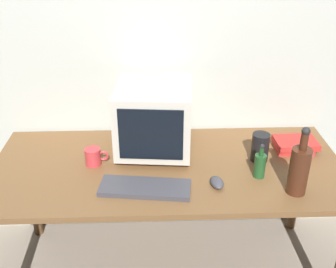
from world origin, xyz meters
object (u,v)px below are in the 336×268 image
Objects in this scene: metal_canister at (260,147)px; bottle_short at (260,165)px; crt_monitor at (154,119)px; computer_mouse at (217,182)px; bottle_tall at (299,169)px; book_stack at (294,144)px; mug at (94,157)px; keyboard at (145,188)px.

bottle_short is at bearing -103.46° from metal_canister.
metal_canister is at bearing -11.70° from crt_monitor.
computer_mouse is 0.38m from bottle_tall.
bottle_tall is 0.20m from bottle_short.
bottle_short is at bearing -27.61° from crt_monitor.
book_stack is at bearing 26.05° from computer_mouse.
computer_mouse is at bearing 170.10° from bottle_tall.
mug is (-1.07, -0.11, 0.01)m from book_stack.
keyboard is at bearing 175.21° from computer_mouse.
bottle_short is 0.83m from mug.
bottle_short reaches higher than metal_canister.
mug reaches higher than computer_mouse.
mug is at bearing 164.08° from bottle_tall.
crt_monitor is 2.33× the size of bottle_short.
computer_mouse is 0.83× the size of mug.
metal_canister reaches higher than keyboard.
computer_mouse is at bearing -138.46° from metal_canister.
keyboard is 0.34m from computer_mouse.
bottle_short reaches higher than book_stack.
mug is (-0.31, -0.12, -0.15)m from crt_monitor.
crt_monitor is 0.76m from bottle_tall.
computer_mouse is 0.44× the size of book_stack.
bottle_tall reaches higher than keyboard.
computer_mouse is at bearing -145.43° from book_stack.
book_stack is at bearing 24.69° from metal_canister.
bottle_tall is 1.00m from mug.
mug is at bearing 170.29° from bottle_short.
computer_mouse is at bearing -161.77° from bottle_short.
mug is at bearing -179.17° from metal_canister.
crt_monitor is at bearing 168.30° from metal_canister.
bottle_tall is 0.31m from metal_canister.
computer_mouse is at bearing 11.11° from keyboard.
bottle_tall reaches higher than computer_mouse.
crt_monitor is 0.56m from metal_canister.
keyboard is 0.70m from bottle_tall.
computer_mouse is 0.23m from bottle_short.
bottle_short is at bearing -9.71° from mug.
mug is 0.85m from metal_canister.
metal_canister is at bearing -155.31° from book_stack.
mug is at bearing -158.19° from crt_monitor.
keyboard is 3.50× the size of mug.
bottle_tall is 1.49× the size of book_stack.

